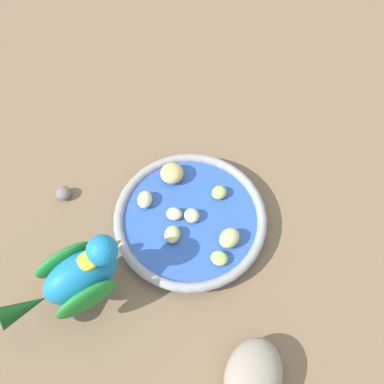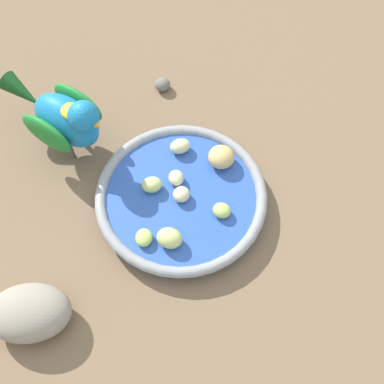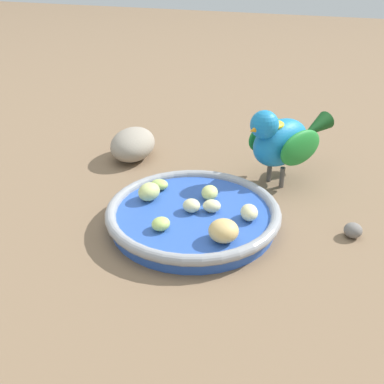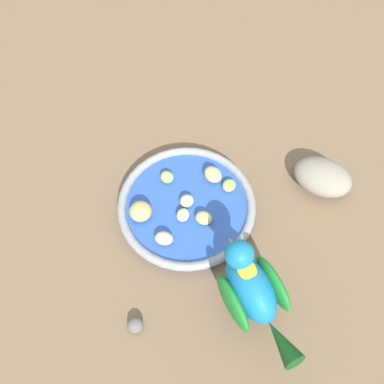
{
  "view_description": "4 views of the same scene",
  "coord_description": "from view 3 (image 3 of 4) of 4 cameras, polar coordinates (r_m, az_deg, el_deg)",
  "views": [
    {
      "loc": [
        0.31,
        0.14,
        0.68
      ],
      "look_at": [
        -0.01,
        0.0,
        0.06
      ],
      "focal_mm": 43.57,
      "sensor_mm": 36.0,
      "label": 1
    },
    {
      "loc": [
        -0.01,
        0.36,
        0.65
      ],
      "look_at": [
        -0.0,
        0.03,
        0.07
      ],
      "focal_mm": 48.11,
      "sensor_mm": 36.0,
      "label": 2
    },
    {
      "loc": [
        -0.53,
        -0.16,
        0.36
      ],
      "look_at": [
        0.02,
        0.02,
        0.05
      ],
      "focal_mm": 45.23,
      "sensor_mm": 36.0,
      "label": 3
    },
    {
      "loc": [
        0.19,
        -0.26,
        0.64
      ],
      "look_at": [
        0.01,
        0.03,
        0.05
      ],
      "focal_mm": 37.63,
      "sensor_mm": 36.0,
      "label": 4
    }
  ],
  "objects": [
    {
      "name": "apple_piece_6",
      "position": [
        0.66,
        -0.07,
        -1.61
      ],
      "size": [
        0.03,
        0.03,
        0.02
      ],
      "primitive_type": "ellipsoid",
      "rotation": [
        0.0,
        0.0,
        4.23
      ],
      "color": "beige",
      "rests_on": "feeding_bowl"
    },
    {
      "name": "parrot",
      "position": [
        0.77,
        10.6,
        6.13
      ],
      "size": [
        0.17,
        0.13,
        0.13
      ],
      "rotation": [
        0.0,
        0.0,
        2.56
      ],
      "color": "#59544C",
      "rests_on": "ground_plane"
    },
    {
      "name": "apple_piece_0",
      "position": [
        0.66,
        2.35,
        -1.65
      ],
      "size": [
        0.03,
        0.03,
        0.02
      ],
      "primitive_type": "ellipsoid",
      "rotation": [
        0.0,
        0.0,
        1.79
      ],
      "color": "beige",
      "rests_on": "feeding_bowl"
    },
    {
      "name": "apple_piece_7",
      "position": [
        0.72,
        -3.87,
        0.88
      ],
      "size": [
        0.02,
        0.03,
        0.01
      ],
      "primitive_type": "ellipsoid",
      "rotation": [
        0.0,
        0.0,
        4.71
      ],
      "color": "#B2CC66",
      "rests_on": "feeding_bowl"
    },
    {
      "name": "pebble_0",
      "position": [
        0.68,
        18.46,
        -4.31
      ],
      "size": [
        0.03,
        0.03,
        0.02
      ],
      "primitive_type": "ellipsoid",
      "rotation": [
        0.0,
        0.0,
        3.1
      ],
      "color": "slate",
      "rests_on": "ground_plane"
    },
    {
      "name": "apple_piece_5",
      "position": [
        0.65,
        6.76,
        -2.41
      ],
      "size": [
        0.04,
        0.03,
        0.02
      ],
      "primitive_type": "ellipsoid",
      "rotation": [
        0.0,
        0.0,
        3.46
      ],
      "color": "beige",
      "rests_on": "feeding_bowl"
    },
    {
      "name": "apple_piece_1",
      "position": [
        0.69,
        2.35,
        -0.12
      ],
      "size": [
        0.03,
        0.03,
        0.02
      ],
      "primitive_type": "ellipsoid",
      "rotation": [
        0.0,
        0.0,
        3.33
      ],
      "color": "#C6D17A",
      "rests_on": "feeding_bowl"
    },
    {
      "name": "ground_plane",
      "position": [
        0.66,
        0.81,
        -4.53
      ],
      "size": [
        4.0,
        4.0,
        0.0
      ],
      "primitive_type": "plane",
      "color": "#7A6047"
    },
    {
      "name": "feeding_bowl",
      "position": [
        0.67,
        0.14,
        -2.73
      ],
      "size": [
        0.24,
        0.24,
        0.03
      ],
      "color": "#2D56B7",
      "rests_on": "ground_plane"
    },
    {
      "name": "apple_piece_3",
      "position": [
        0.6,
        3.74,
        -4.58
      ],
      "size": [
        0.04,
        0.04,
        0.03
      ],
      "primitive_type": "ellipsoid",
      "rotation": [
        0.0,
        0.0,
        3.07
      ],
      "color": "tan",
      "rests_on": "feeding_bowl"
    },
    {
      "name": "apple_piece_2",
      "position": [
        0.62,
        -3.7,
        -3.77
      ],
      "size": [
        0.03,
        0.03,
        0.02
      ],
      "primitive_type": "ellipsoid",
      "rotation": [
        0.0,
        0.0,
        2.8
      ],
      "color": "#B2CC66",
      "rests_on": "feeding_bowl"
    },
    {
      "name": "apple_piece_4",
      "position": [
        0.69,
        -5.09,
        0.04
      ],
      "size": [
        0.04,
        0.04,
        0.02
      ],
      "primitive_type": "ellipsoid",
      "rotation": [
        0.0,
        0.0,
        5.99
      ],
      "color": "#C6D17A",
      "rests_on": "feeding_bowl"
    },
    {
      "name": "rock_large",
      "position": [
        0.87,
        -6.99,
        5.61
      ],
      "size": [
        0.11,
        0.08,
        0.05
      ],
      "primitive_type": "ellipsoid",
      "rotation": [
        0.0,
        0.0,
        3.23
      ],
      "color": "gray",
      "rests_on": "ground_plane"
    }
  ]
}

